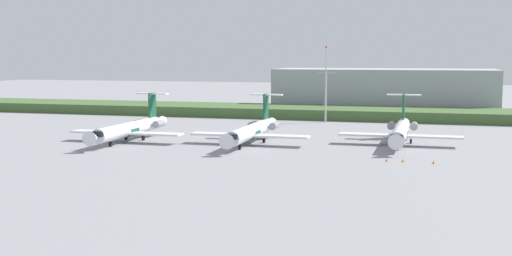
{
  "coord_description": "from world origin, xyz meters",
  "views": [
    {
      "loc": [
        32.39,
        -110.55,
        16.73
      ],
      "look_at": [
        0.0,
        5.67,
        3.0
      ],
      "focal_mm": 44.5,
      "sensor_mm": 36.0,
      "label": 1
    }
  ],
  "objects_px": {
    "antenna_mast": "(326,91)",
    "safety_cone_front_marker": "(387,160)",
    "regional_jet_nearest": "(130,128)",
    "regional_jet_second": "(252,131)",
    "safety_cone_mid_marker": "(403,160)",
    "safety_cone_rear_marker": "(433,162)",
    "regional_jet_third": "(401,131)"
  },
  "relations": [
    {
      "from": "regional_jet_third",
      "to": "safety_cone_mid_marker",
      "type": "relative_size",
      "value": 56.36
    },
    {
      "from": "regional_jet_nearest",
      "to": "safety_cone_mid_marker",
      "type": "relative_size",
      "value": 56.36
    },
    {
      "from": "antenna_mast",
      "to": "safety_cone_rear_marker",
      "type": "height_order",
      "value": "antenna_mast"
    },
    {
      "from": "safety_cone_mid_marker",
      "to": "regional_jet_second",
      "type": "bearing_deg",
      "value": 154.43
    },
    {
      "from": "regional_jet_second",
      "to": "safety_cone_front_marker",
      "type": "xyz_separation_m",
      "value": [
        26.34,
        -14.03,
        -2.26
      ]
    },
    {
      "from": "safety_cone_rear_marker",
      "to": "safety_cone_mid_marker",
      "type": "bearing_deg",
      "value": 174.95
    },
    {
      "from": "regional_jet_second",
      "to": "regional_jet_third",
      "type": "xyz_separation_m",
      "value": [
        27.44,
        6.87,
        0.0
      ]
    },
    {
      "from": "regional_jet_third",
      "to": "safety_cone_front_marker",
      "type": "height_order",
      "value": "regional_jet_third"
    },
    {
      "from": "safety_cone_mid_marker",
      "to": "safety_cone_rear_marker",
      "type": "distance_m",
      "value": 4.68
    },
    {
      "from": "safety_cone_mid_marker",
      "to": "antenna_mast",
      "type": "bearing_deg",
      "value": 110.91
    },
    {
      "from": "antenna_mast",
      "to": "safety_cone_rear_marker",
      "type": "xyz_separation_m",
      "value": [
        26.49,
        -57.55,
        -7.77
      ]
    },
    {
      "from": "safety_cone_mid_marker",
      "to": "safety_cone_rear_marker",
      "type": "relative_size",
      "value": 1.0
    },
    {
      "from": "regional_jet_second",
      "to": "antenna_mast",
      "type": "relative_size",
      "value": 1.61
    },
    {
      "from": "regional_jet_second",
      "to": "safety_cone_mid_marker",
      "type": "distance_m",
      "value": 32.09
    },
    {
      "from": "regional_jet_nearest",
      "to": "safety_cone_front_marker",
      "type": "height_order",
      "value": "regional_jet_nearest"
    },
    {
      "from": "regional_jet_second",
      "to": "regional_jet_third",
      "type": "relative_size",
      "value": 1.0
    },
    {
      "from": "antenna_mast",
      "to": "safety_cone_front_marker",
      "type": "relative_size",
      "value": 34.93
    },
    {
      "from": "antenna_mast",
      "to": "safety_cone_rear_marker",
      "type": "distance_m",
      "value": 63.82
    },
    {
      "from": "antenna_mast",
      "to": "safety_cone_front_marker",
      "type": "distance_m",
      "value": 61.0
    },
    {
      "from": "regional_jet_nearest",
      "to": "safety_cone_rear_marker",
      "type": "bearing_deg",
      "value": -11.14
    },
    {
      "from": "regional_jet_second",
      "to": "safety_cone_front_marker",
      "type": "distance_m",
      "value": 29.93
    },
    {
      "from": "regional_jet_nearest",
      "to": "regional_jet_second",
      "type": "relative_size",
      "value": 1.0
    },
    {
      "from": "safety_cone_mid_marker",
      "to": "safety_cone_rear_marker",
      "type": "bearing_deg",
      "value": -5.05
    },
    {
      "from": "antenna_mast",
      "to": "safety_cone_front_marker",
      "type": "height_order",
      "value": "antenna_mast"
    },
    {
      "from": "regional_jet_third",
      "to": "safety_cone_mid_marker",
      "type": "height_order",
      "value": "regional_jet_third"
    },
    {
      "from": "regional_jet_nearest",
      "to": "regional_jet_third",
      "type": "relative_size",
      "value": 1.0
    },
    {
      "from": "regional_jet_nearest",
      "to": "safety_cone_rear_marker",
      "type": "distance_m",
      "value": 58.85
    },
    {
      "from": "regional_jet_nearest",
      "to": "antenna_mast",
      "type": "height_order",
      "value": "antenna_mast"
    },
    {
      "from": "safety_cone_front_marker",
      "to": "safety_cone_rear_marker",
      "type": "height_order",
      "value": "same"
    },
    {
      "from": "antenna_mast",
      "to": "safety_cone_mid_marker",
      "type": "xyz_separation_m",
      "value": [
        21.82,
        -57.13,
        -7.77
      ]
    },
    {
      "from": "regional_jet_third",
      "to": "safety_cone_rear_marker",
      "type": "relative_size",
      "value": 56.36
    },
    {
      "from": "regional_jet_third",
      "to": "antenna_mast",
      "type": "relative_size",
      "value": 1.61
    }
  ]
}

